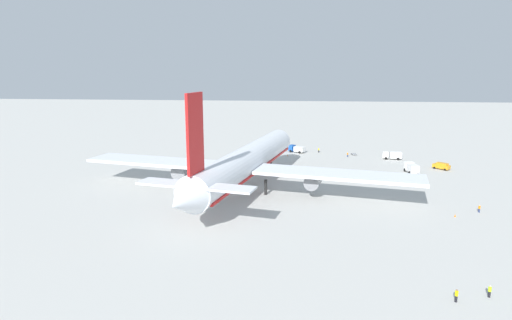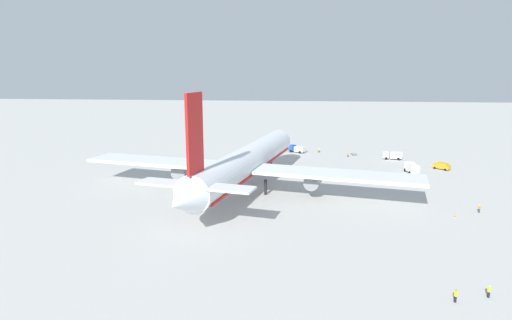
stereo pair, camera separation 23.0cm
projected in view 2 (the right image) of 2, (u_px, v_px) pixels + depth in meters
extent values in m
plane|color=#B2B2AD|center=(247.00, 189.00, 104.01)|extent=(600.00, 600.00, 0.00)
cylinder|color=silver|center=(247.00, 161.00, 102.51)|extent=(60.72, 19.28, 7.08)
cone|color=silver|center=(281.00, 140.00, 133.34)|extent=(6.96, 7.95, 6.94)
cone|color=silver|center=(182.00, 201.00, 71.01)|extent=(8.31, 8.03, 6.73)
cube|color=red|center=(195.00, 134.00, 73.94)|extent=(5.98, 1.71, 14.22)
cube|color=silver|center=(165.00, 183.00, 77.19)|extent=(6.31, 10.53, 0.36)
cube|color=silver|center=(226.00, 188.00, 73.63)|extent=(6.31, 10.53, 0.36)
cube|color=silver|center=(160.00, 162.00, 106.48)|extent=(16.38, 38.16, 0.70)
cylinder|color=slate|center=(182.00, 171.00, 106.23)|extent=(5.82, 4.79, 3.82)
cube|color=silver|center=(338.00, 175.00, 93.33)|extent=(16.38, 38.16, 0.70)
cylinder|color=slate|center=(313.00, 181.00, 96.36)|extent=(6.14, 4.53, 3.47)
cylinder|color=black|center=(271.00, 164.00, 123.37)|extent=(0.70, 0.70, 3.65)
cylinder|color=black|center=(222.00, 183.00, 102.46)|extent=(0.70, 0.70, 3.65)
cylinder|color=black|center=(266.00, 187.00, 99.16)|extent=(0.70, 0.70, 3.65)
cube|color=red|center=(247.00, 168.00, 102.91)|extent=(58.27, 18.44, 0.50)
cube|color=white|center=(386.00, 155.00, 138.86)|extent=(2.67, 2.07, 1.95)
cube|color=silver|center=(396.00, 155.00, 138.15)|extent=(2.90, 3.95, 2.02)
cube|color=black|center=(384.00, 153.00, 138.90)|extent=(2.07, 0.34, 0.86)
cylinder|color=black|center=(386.00, 158.00, 137.85)|extent=(0.41, 0.93, 0.90)
cylinder|color=black|center=(386.00, 157.00, 140.20)|extent=(0.41, 0.93, 0.90)
cylinder|color=black|center=(398.00, 159.00, 137.01)|extent=(0.41, 0.93, 0.90)
cylinder|color=black|center=(398.00, 157.00, 139.36)|extent=(0.41, 0.93, 0.90)
cube|color=white|center=(409.00, 166.00, 121.93)|extent=(1.96, 2.59, 2.35)
cube|color=silver|center=(413.00, 169.00, 119.12)|extent=(3.66, 2.86, 2.13)
cube|color=black|center=(408.00, 163.00, 122.36)|extent=(0.39, 1.98, 1.03)
cylinder|color=black|center=(405.00, 170.00, 121.96)|extent=(0.94, 0.44, 0.90)
cylinder|color=black|center=(413.00, 170.00, 122.08)|extent=(0.94, 0.44, 0.90)
cylinder|color=black|center=(410.00, 173.00, 118.60)|extent=(0.94, 0.44, 0.90)
cylinder|color=black|center=(418.00, 173.00, 118.72)|extent=(0.94, 0.44, 0.90)
cube|color=#194CA5|center=(292.00, 148.00, 151.03)|extent=(2.86, 2.66, 2.01)
cube|color=silver|center=(300.00, 149.00, 149.24)|extent=(3.80, 4.26, 1.75)
cube|color=black|center=(291.00, 146.00, 151.28)|extent=(1.71, 1.04, 0.88)
cylinder|color=black|center=(291.00, 151.00, 150.23)|extent=(0.71, 0.93, 0.90)
cylinder|color=black|center=(294.00, 150.00, 152.04)|extent=(0.71, 0.93, 0.90)
cylinder|color=black|center=(300.00, 152.00, 148.09)|extent=(0.71, 0.93, 0.90)
cylinder|color=black|center=(303.00, 151.00, 149.90)|extent=(0.71, 0.93, 0.90)
cube|color=orange|center=(442.00, 166.00, 124.54)|extent=(4.66, 4.69, 1.10)
cube|color=orange|center=(443.00, 164.00, 124.19)|extent=(3.32, 3.34, 0.55)
cylinder|color=black|center=(435.00, 168.00, 125.26)|extent=(0.61, 0.61, 0.64)
cylinder|color=black|center=(438.00, 167.00, 126.41)|extent=(0.61, 0.61, 0.64)
cylinder|color=black|center=(445.00, 170.00, 122.90)|extent=(0.61, 0.61, 0.64)
cylinder|color=black|center=(448.00, 169.00, 124.05)|extent=(0.61, 0.61, 0.64)
cube|color=gray|center=(354.00, 154.00, 145.95)|extent=(2.74, 1.71, 0.15)
cylinder|color=#333338|center=(355.00, 155.00, 144.39)|extent=(0.61, 0.15, 0.08)
cylinder|color=black|center=(357.00, 155.00, 145.01)|extent=(0.41, 0.17, 0.40)
cylinder|color=black|center=(353.00, 155.00, 144.99)|extent=(0.41, 0.17, 0.40)
cylinder|color=black|center=(355.00, 154.00, 146.94)|extent=(0.41, 0.17, 0.40)
cylinder|color=black|center=(351.00, 154.00, 146.91)|extent=(0.41, 0.17, 0.40)
cylinder|color=black|center=(455.00, 299.00, 53.46)|extent=(0.33, 0.33, 0.86)
cylinder|color=yellow|center=(456.00, 294.00, 53.30)|extent=(0.41, 0.41, 0.65)
sphere|color=#8C6647|center=(456.00, 290.00, 53.21)|extent=(0.23, 0.23, 0.23)
cylinder|color=navy|center=(479.00, 211.00, 86.98)|extent=(0.44, 0.44, 0.79)
cylinder|color=orange|center=(479.00, 207.00, 86.84)|extent=(0.55, 0.55, 0.59)
sphere|color=beige|center=(480.00, 206.00, 86.75)|extent=(0.21, 0.21, 0.21)
cylinder|color=black|center=(489.00, 294.00, 54.57)|extent=(0.44, 0.44, 0.82)
cylinder|color=#B2F219|center=(489.00, 289.00, 54.42)|extent=(0.56, 0.56, 0.61)
sphere|color=beige|center=(490.00, 286.00, 54.34)|extent=(0.22, 0.22, 0.22)
cylinder|color=black|center=(319.00, 151.00, 150.06)|extent=(0.45, 0.45, 0.83)
cylinder|color=yellow|center=(319.00, 149.00, 149.90)|extent=(0.56, 0.56, 0.62)
sphere|color=beige|center=(319.00, 148.00, 149.81)|extent=(0.23, 0.23, 0.23)
cylinder|color=navy|center=(348.00, 156.00, 142.31)|extent=(0.38, 0.38, 0.80)
cylinder|color=orange|center=(348.00, 154.00, 142.16)|extent=(0.48, 0.48, 0.60)
sphere|color=beige|center=(348.00, 153.00, 142.08)|extent=(0.22, 0.22, 0.22)
cone|color=orange|center=(288.00, 155.00, 144.13)|extent=(0.36, 0.36, 0.55)
cone|color=orange|center=(455.00, 216.00, 84.40)|extent=(0.36, 0.36, 0.55)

